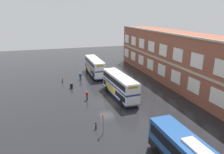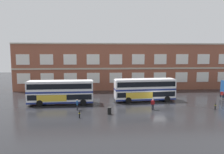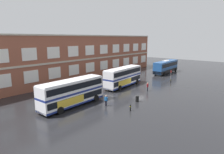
% 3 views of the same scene
% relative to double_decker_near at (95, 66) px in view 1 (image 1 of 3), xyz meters
% --- Properties ---
extents(ground_plane, '(120.00, 120.00, 0.00)m').
position_rel_double_decker_near_xyz_m(ground_plane, '(16.70, 0.39, -2.15)').
color(ground_plane, black).
extents(brick_terminal_building, '(57.42, 8.19, 11.00)m').
position_rel_double_decker_near_xyz_m(brick_terminal_building, '(15.79, 16.37, 3.20)').
color(brick_terminal_building, brown).
rests_on(brick_terminal_building, ground).
extents(double_decker_near, '(11.04, 3.01, 4.07)m').
position_rel_double_decker_near_xyz_m(double_decker_near, '(0.00, 0.00, 0.00)').
color(double_decker_near, silver).
rests_on(double_decker_near, ground).
extents(double_decker_middle, '(11.15, 3.42, 4.07)m').
position_rel_double_decker_near_xyz_m(double_decker_middle, '(14.88, 1.31, 0.00)').
color(double_decker_middle, silver).
rests_on(double_decker_middle, ground).
extents(waiting_passenger, '(0.64, 0.33, 1.70)m').
position_rel_double_decker_near_xyz_m(waiting_passenger, '(14.80, -4.69, -1.22)').
color(waiting_passenger, black).
rests_on(waiting_passenger, ground).
extents(second_passenger, '(0.26, 0.63, 1.70)m').
position_rel_double_decker_near_xyz_m(second_passenger, '(3.13, -4.05, -1.22)').
color(second_passenger, black).
rests_on(second_passenger, ground).
extents(bus_stand_flag, '(0.44, 0.10, 2.70)m').
position_rel_double_decker_near_xyz_m(bus_stand_flag, '(25.90, -4.67, -0.51)').
color(bus_stand_flag, slate).
rests_on(bus_stand_flag, ground).
extents(station_litter_bin, '(0.60, 0.60, 1.03)m').
position_rel_double_decker_near_xyz_m(station_litter_bin, '(7.95, -6.62, -1.63)').
color(station_litter_bin, black).
rests_on(station_litter_bin, ground).
extents(safety_bollard_west, '(0.19, 0.19, 0.95)m').
position_rel_double_decker_near_xyz_m(safety_bollard_west, '(24.53, -5.31, -1.66)').
color(safety_bollard_west, black).
rests_on(safety_bollard_west, ground).
extents(safety_bollard_east, '(0.19, 0.19, 0.95)m').
position_rel_double_decker_near_xyz_m(safety_bollard_east, '(3.80, -8.10, -1.66)').
color(safety_bollard_east, black).
rests_on(safety_bollard_east, ground).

